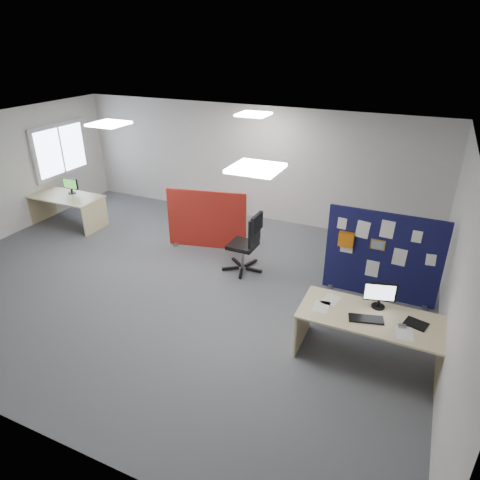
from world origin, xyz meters
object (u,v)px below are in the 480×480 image
at_px(second_desk, 68,202).
at_px(monitor_second, 71,185).
at_px(navy_divider, 381,256).
at_px(office_chair, 249,239).
at_px(monitor_main, 380,294).
at_px(main_desk, 371,324).
at_px(red_divider, 207,220).

bearing_deg(second_desk, monitor_second, 86.43).
height_order(navy_divider, office_chair, navy_divider).
bearing_deg(monitor_main, monitor_second, 151.07).
relative_size(second_desk, monitor_second, 4.25).
xyz_separation_m(main_desk, monitor_second, (-7.25, 2.03, 0.37)).
bearing_deg(monitor_main, main_desk, -116.59).
bearing_deg(monitor_second, main_desk, -18.97).
height_order(navy_divider, main_desk, navy_divider).
distance_m(main_desk, second_desk, 7.50).
bearing_deg(second_desk, navy_divider, -1.57).
bearing_deg(navy_divider, main_desk, -85.83).
xyz_separation_m(red_divider, second_desk, (-3.56, -0.28, -0.07)).
height_order(monitor_second, office_chair, office_chair).
xyz_separation_m(navy_divider, office_chair, (-2.37, -0.11, -0.11)).
xyz_separation_m(main_desk, office_chair, (-2.49, 1.56, 0.11)).
relative_size(monitor_second, office_chair, 0.34).
bearing_deg(main_desk, monitor_second, 164.35).
relative_size(navy_divider, main_desk, 0.99).
relative_size(monitor_main, office_chair, 0.36).
bearing_deg(main_desk, red_divider, 149.91).
bearing_deg(navy_divider, second_desk, 178.43).
distance_m(main_desk, monitor_main, 0.44).
bearing_deg(main_desk, monitor_main, 78.36).
xyz_separation_m(main_desk, red_divider, (-3.70, 2.14, 0.06)).
distance_m(monitor_second, office_chair, 4.79).
distance_m(navy_divider, red_divider, 3.61).
xyz_separation_m(monitor_main, office_chair, (-2.53, 1.35, -0.27)).
xyz_separation_m(second_desk, office_chair, (4.77, -0.30, 0.11)).
xyz_separation_m(red_divider, office_chair, (1.21, -0.58, 0.05)).
xyz_separation_m(navy_divider, main_desk, (0.12, -1.67, -0.22)).
distance_m(red_divider, office_chair, 1.34).
distance_m(main_desk, office_chair, 2.94).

